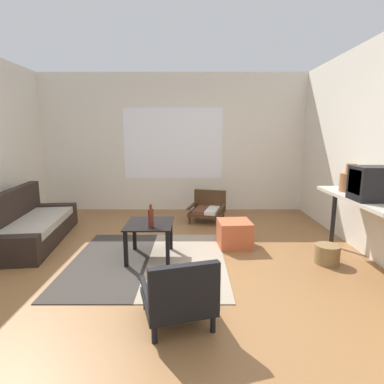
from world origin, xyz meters
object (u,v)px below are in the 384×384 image
object	(u,v)px
console_shelf	(363,205)
armchair_striped_foreground	(179,295)
crt_television	(376,184)
wicker_basket	(327,254)
ottoman_orange	(234,234)
couch	(30,227)
coffee_table	(150,230)
glass_bottle	(151,217)
armchair_by_window	(208,208)
clay_vase	(350,181)

from	to	relation	value
console_shelf	armchair_striped_foreground	bearing A→B (deg)	-151.05
crt_television	wicker_basket	xyz separation A→B (m)	(-0.31, 0.30, -0.91)
ottoman_orange	crt_television	distance (m)	1.81
couch	ottoman_orange	size ratio (longest dim) A/B	4.50
coffee_table	glass_bottle	bearing A→B (deg)	-75.39
coffee_table	wicker_basket	world-z (taller)	coffee_table
couch	glass_bottle	xyz separation A→B (m)	(1.85, -0.75, 0.34)
coffee_table	glass_bottle	size ratio (longest dim) A/B	2.29
console_shelf	armchair_by_window	bearing A→B (deg)	129.70
armchair_striped_foreground	ottoman_orange	bearing A→B (deg)	69.18
coffee_table	armchair_by_window	bearing A→B (deg)	64.84
ottoman_orange	crt_television	size ratio (longest dim) A/B	0.95
crt_television	wicker_basket	bearing A→B (deg)	136.04
console_shelf	glass_bottle	world-z (taller)	console_shelf
armchair_by_window	glass_bottle	bearing A→B (deg)	-112.12
armchair_striped_foreground	console_shelf	distance (m)	2.38
glass_bottle	console_shelf	bearing A→B (deg)	-2.44
wicker_basket	console_shelf	bearing A→B (deg)	-18.54
ottoman_orange	clay_vase	xyz separation A→B (m)	(1.35, -0.34, 0.79)
console_shelf	clay_vase	size ratio (longest dim) A/B	4.39
armchair_by_window	clay_vase	world-z (taller)	clay_vase
crt_television	coffee_table	bearing A→B (deg)	169.39
crt_television	couch	bearing A→B (deg)	166.21
coffee_table	console_shelf	bearing A→B (deg)	-6.18
couch	ottoman_orange	bearing A→B (deg)	-3.49
armchair_by_window	wicker_basket	xyz separation A→B (m)	(1.34, -1.89, -0.12)
couch	coffee_table	bearing A→B (deg)	-17.99
crt_television	console_shelf	bearing A→B (deg)	89.07
crt_television	glass_bottle	world-z (taller)	crt_television
couch	ottoman_orange	world-z (taller)	couch
crt_television	ottoman_orange	bearing A→B (deg)	147.22
couch	clay_vase	bearing A→B (deg)	-6.94
armchair_striped_foreground	crt_television	xyz separation A→B (m)	(2.04, 0.93, 0.76)
couch	wicker_basket	world-z (taller)	couch
armchair_by_window	glass_bottle	world-z (taller)	glass_bottle
ottoman_orange	glass_bottle	xyz separation A→B (m)	(-1.07, -0.57, 0.39)
coffee_table	clay_vase	world-z (taller)	clay_vase
console_shelf	couch	bearing A→B (deg)	168.70
couch	coffee_table	distance (m)	1.90
armchair_striped_foreground	glass_bottle	size ratio (longest dim) A/B	2.50
clay_vase	ottoman_orange	bearing A→B (deg)	165.83
coffee_table	ottoman_orange	xyz separation A→B (m)	(1.11, 0.41, -0.19)
armchair_by_window	crt_television	world-z (taller)	crt_television
console_shelf	wicker_basket	size ratio (longest dim) A/B	5.13
couch	crt_television	world-z (taller)	crt_television
armchair_by_window	console_shelf	distance (m)	2.64
ottoman_orange	console_shelf	xyz separation A→B (m)	(1.35, -0.68, 0.57)
armchair_by_window	wicker_basket	world-z (taller)	armchair_by_window
coffee_table	clay_vase	distance (m)	2.54
glass_bottle	ottoman_orange	bearing A→B (deg)	28.19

